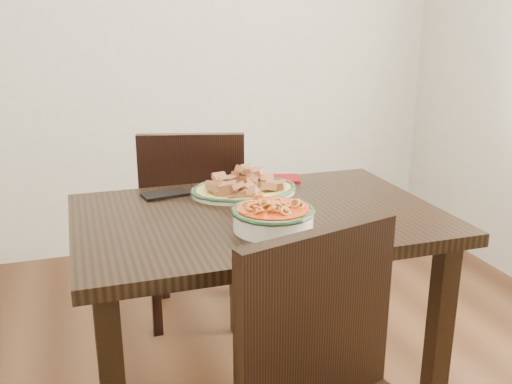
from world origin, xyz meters
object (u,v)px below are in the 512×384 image
object	(u,v)px
smartphone	(165,194)
chair_far	(195,219)
fish_plate	(244,181)
noodle_bowl	(273,215)
dining_table	(258,245)

from	to	relation	value
smartphone	chair_far	bearing A→B (deg)	56.41
fish_plate	smartphone	bearing A→B (deg)	168.24
noodle_bowl	smartphone	size ratio (longest dim) A/B	1.58
dining_table	smartphone	distance (m)	0.37
fish_plate	smartphone	distance (m)	0.27
dining_table	noodle_bowl	world-z (taller)	noodle_bowl
chair_far	smartphone	distance (m)	0.53
chair_far	noodle_bowl	size ratio (longest dim) A/B	3.74
noodle_bowl	smartphone	world-z (taller)	noodle_bowl
dining_table	chair_far	distance (m)	0.70
fish_plate	noodle_bowl	xyz separation A→B (m)	(-0.02, -0.36, -0.00)
dining_table	fish_plate	world-z (taller)	fish_plate
fish_plate	chair_far	bearing A→B (deg)	99.11
chair_far	fish_plate	bearing A→B (deg)	113.77
noodle_bowl	smartphone	xyz separation A→B (m)	(-0.24, 0.41, -0.04)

